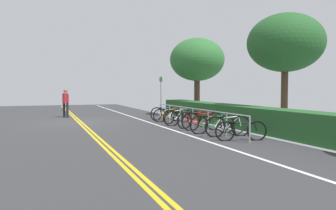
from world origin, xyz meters
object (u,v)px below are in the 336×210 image
Objects in this scene: bicycle_7 at (228,126)px; bicycle_8 at (241,131)px; bicycle_1 at (168,115)px; tree_mid at (285,43)px; bicycle_4 at (194,120)px; bicycle_5 at (203,121)px; sign_post_near at (161,93)px; bicycle_6 at (213,124)px; pedestrian at (66,101)px; tree_near_left at (197,60)px; bicycle_3 at (183,118)px; bicycle_2 at (177,116)px; bicycle_0 at (164,113)px; bike_rack at (193,113)px.

bicycle_8 is (0.95, -0.09, -0.05)m from bicycle_7.
bicycle_7 reaches higher than bicycle_1.
bicycle_4 is at bearing -106.68° from tree_mid.
tree_mid is at bearing 85.75° from bicycle_5.
sign_post_near reaches higher than bicycle_7.
pedestrian is (-9.02, -4.74, 0.61)m from bicycle_6.
bicycle_7 is 0.37× the size of tree_near_left.
bicycle_5 is at bearing -178.27° from bicycle_7.
bicycle_3 reaches higher than bicycle_8.
bicycle_0 is at bearing 179.66° from bicycle_2.
bicycle_7 is at bearing -67.65° from tree_mid.
tree_mid is (-1.56, 3.79, 3.30)m from bicycle_7.
bicycle_0 is at bearing -142.11° from tree_mid.
bicycle_7 is at bearing 2.64° from bicycle_3.
bicycle_7 is 7.46m from sign_post_near.
pedestrian is (-7.19, -4.86, 0.61)m from bicycle_4.
bicycle_6 is at bearing 0.48° from bicycle_3.
bicycle_3 is (1.87, -0.01, 0.00)m from bicycle_1.
bicycle_1 is 0.97× the size of bicycle_4.
bike_rack is 4.72m from sign_post_near.
pedestrian is at bearing -116.56° from sign_post_near.
bicycle_2 is at bearing 8.03° from bicycle_1.
bicycle_0 is 1.42m from sign_post_near.
bicycle_4 is 0.86m from bicycle_5.
bike_rack is 5.06m from tree_mid.
bicycle_0 is 1.02× the size of bicycle_2.
sign_post_near is 0.49× the size of tree_near_left.
tree_near_left reaches higher than sign_post_near.
pedestrian is 0.35× the size of tree_near_left.
bicycle_0 is 1.81m from bicycle_2.
bicycle_6 is (1.83, -0.12, -0.00)m from bicycle_4.
bicycle_4 reaches higher than bicycle_3.
bicycle_3 is at bearing -4.39° from sign_post_near.
bicycle_8 is (3.66, -0.06, -0.03)m from bicycle_4.
bike_rack reaches higher than bicycle_3.
pedestrian is at bearing -146.09° from bike_rack.
tree_near_left is (-5.69, 2.97, 2.83)m from bike_rack.
bicycle_3 is 0.75× the size of sign_post_near.
pedestrian is (-5.24, -4.86, 0.62)m from bicycle_2.
bicycle_5 is (0.90, 0.03, -0.26)m from bike_rack.
bicycle_2 is 1.94m from bicycle_4.
bike_rack is 1.74× the size of tree_near_left.
pedestrian is at bearing -149.00° from bicycle_5.
bicycle_6 is at bearing -21.88° from tree_near_left.
bicycle_6 is at bearing -80.06° from tree_mid.
bicycle_8 is at bearing -0.69° from bicycle_5.
bike_rack reaches higher than bicycle_7.
bicycle_0 is 7.41m from bicycle_8.
tree_near_left is at bearing 158.12° from bicycle_6.
bicycle_4 reaches higher than bicycle_1.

